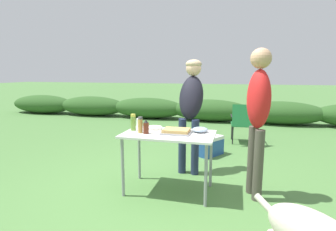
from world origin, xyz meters
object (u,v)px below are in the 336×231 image
(cooler_box, at_px, (209,145))
(camp_chair_green_behind_table, at_px, (243,121))
(food_tray, at_px, (176,131))
(relish_jar, at_px, (133,122))
(standing_person_with_beanie, at_px, (258,109))
(paper_cup_stack, at_px, (140,123))
(standing_person_in_olive_jacket, at_px, (191,102))
(folding_table, at_px, (169,139))
(mixing_bowl, at_px, (200,130))
(bbq_sauce_bottle, at_px, (146,127))
(plate_stack, at_px, (154,128))
(spice_jar, at_px, (140,125))

(cooler_box, bearing_deg, camp_chair_green_behind_table, 178.76)
(food_tray, height_order, relish_jar, relish_jar)
(camp_chair_green_behind_table, bearing_deg, standing_person_with_beanie, -91.79)
(paper_cup_stack, bearing_deg, food_tray, -21.26)
(relish_jar, relative_size, standing_person_in_olive_jacket, 0.13)
(folding_table, distance_m, paper_cup_stack, 0.54)
(folding_table, xyz_separation_m, paper_cup_stack, (-0.46, 0.23, 0.14))
(standing_person_in_olive_jacket, height_order, camp_chair_green_behind_table, standing_person_in_olive_jacket)
(folding_table, bearing_deg, standing_person_in_olive_jacket, 79.54)
(folding_table, height_order, relish_jar, relish_jar)
(folding_table, relative_size, food_tray, 3.13)
(mixing_bowl, bearing_deg, bbq_sauce_bottle, -158.22)
(relish_jar, bearing_deg, plate_stack, 29.62)
(food_tray, height_order, spice_jar, spice_jar)
(paper_cup_stack, bearing_deg, bbq_sauce_bottle, -57.07)
(mixing_bowl, distance_m, standing_person_with_beanie, 0.72)
(standing_person_with_beanie, bearing_deg, mixing_bowl, -110.74)
(paper_cup_stack, relative_size, standing_person_with_beanie, 0.07)
(relish_jar, bearing_deg, standing_person_with_beanie, 3.30)
(spice_jar, height_order, standing_person_with_beanie, standing_person_with_beanie)
(folding_table, bearing_deg, standing_person_with_beanie, 7.18)
(paper_cup_stack, relative_size, spice_jar, 0.62)
(cooler_box, bearing_deg, bbq_sauce_bottle, 12.45)
(mixing_bowl, bearing_deg, camp_chair_green_behind_table, 76.55)
(mixing_bowl, xyz_separation_m, relish_jar, (-0.83, -0.12, 0.07))
(plate_stack, relative_size, mixing_bowl, 1.09)
(spice_jar, xyz_separation_m, standing_person_in_olive_jacket, (0.48, 0.82, 0.21))
(bbq_sauce_bottle, relative_size, camp_chair_green_behind_table, 0.20)
(plate_stack, distance_m, cooler_box, 1.64)
(food_tray, relative_size, standing_person_in_olive_jacket, 0.21)
(relish_jar, distance_m, spice_jar, 0.17)
(standing_person_with_beanie, relative_size, cooler_box, 3.01)
(relish_jar, height_order, standing_person_in_olive_jacket, standing_person_in_olive_jacket)
(paper_cup_stack, bearing_deg, relish_jar, -93.35)
(paper_cup_stack, height_order, standing_person_with_beanie, standing_person_with_beanie)
(folding_table, relative_size, bbq_sauce_bottle, 6.46)
(paper_cup_stack, bearing_deg, standing_person_with_beanie, -4.04)
(mixing_bowl, height_order, standing_person_with_beanie, standing_person_with_beanie)
(standing_person_in_olive_jacket, xyz_separation_m, camp_chair_green_behind_table, (0.78, 1.76, -0.58))
(mixing_bowl, height_order, cooler_box, mixing_bowl)
(bbq_sauce_bottle, bearing_deg, standing_person_in_olive_jacket, 64.69)
(relish_jar, xyz_separation_m, camp_chair_green_behind_table, (1.39, 2.47, -0.37))
(spice_jar, distance_m, camp_chair_green_behind_table, 2.89)
(cooler_box, bearing_deg, standing_person_in_olive_jacket, 19.08)
(camp_chair_green_behind_table, bearing_deg, cooler_box, -127.06)
(food_tray, height_order, bbq_sauce_bottle, bbq_sauce_bottle)
(food_tray, xyz_separation_m, mixing_bowl, (0.27, 0.14, 0.01))
(relish_jar, xyz_separation_m, spice_jar, (0.14, -0.11, -0.01))
(standing_person_in_olive_jacket, distance_m, standing_person_with_beanie, 1.08)
(bbq_sauce_bottle, bearing_deg, relish_jar, 149.65)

